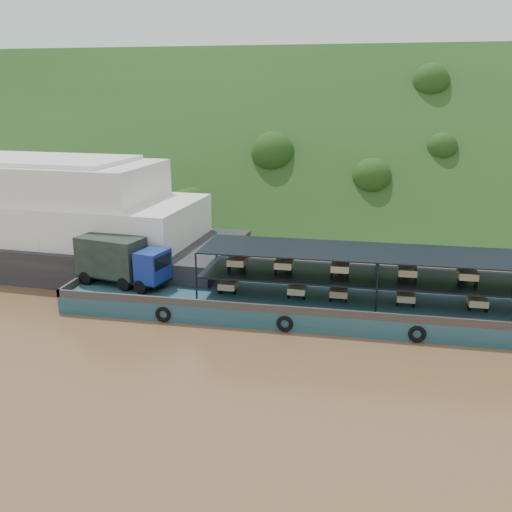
# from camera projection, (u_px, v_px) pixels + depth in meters

# --- Properties ---
(ground) EXTENTS (160.00, 160.00, 0.00)m
(ground) POSITION_uv_depth(u_px,v_px,m) (276.00, 315.00, 38.31)
(ground) COLOR brown
(ground) RESTS_ON ground
(hillside) EXTENTS (140.00, 39.60, 39.60)m
(hillside) POSITION_uv_depth(u_px,v_px,m) (322.00, 210.00, 72.21)
(hillside) COLOR #1C3413
(hillside) RESTS_ON ground
(cargo_barge) EXTENTS (35.08, 7.18, 4.61)m
(cargo_barge) POSITION_uv_depth(u_px,v_px,m) (304.00, 297.00, 38.53)
(cargo_barge) COLOR #16404F
(cargo_barge) RESTS_ON ground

